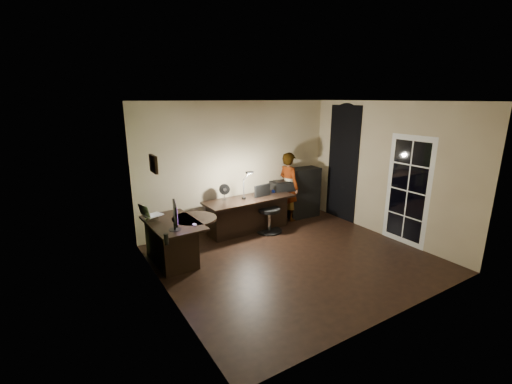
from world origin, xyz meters
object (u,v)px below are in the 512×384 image
desk_left (174,242)px  person (289,186)px  monitor (174,221)px  cabinet (302,193)px  office_chair (269,210)px  desk_right (250,215)px

desk_left → person: person is taller
person → monitor: bearing=104.2°
cabinet → person: size_ratio=0.74×
person → office_chair: bearing=112.2°
desk_right → office_chair: (0.34, -0.24, 0.13)m
cabinet → person: person is taller
desk_left → person: 3.08m
desk_right → cabinet: size_ratio=1.65×
desk_left → cabinet: 3.46m
cabinet → person: bearing=-178.4°
desk_left → cabinet: size_ratio=1.07×
monitor → office_chair: 2.36m
monitor → desk_right: bearing=39.6°
monitor → cabinet: bearing=31.6°
desk_right → office_chair: bearing=-37.1°
desk_left → monitor: 0.63m
person → desk_left: bearing=98.3°
desk_right → person: (1.15, 0.18, 0.42)m
cabinet → person: 0.45m
cabinet → monitor: bearing=-160.1°
cabinet → office_chair: (-1.22, -0.41, -0.10)m
cabinet → desk_left: bearing=-165.4°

